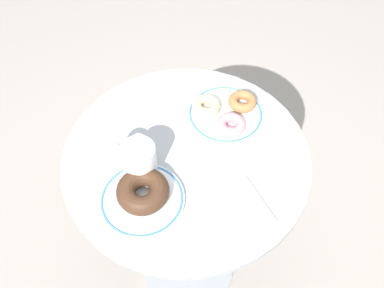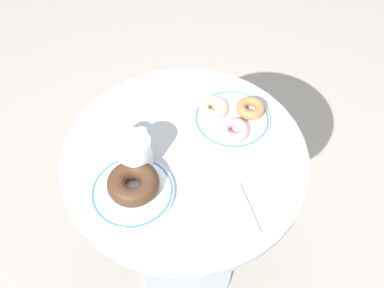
{
  "view_description": "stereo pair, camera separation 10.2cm",
  "coord_description": "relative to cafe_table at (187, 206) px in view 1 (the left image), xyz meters",
  "views": [
    {
      "loc": [
        -0.37,
        -0.46,
        1.59
      ],
      "look_at": [
        0.03,
        0.01,
        0.77
      ],
      "focal_mm": 39.23,
      "sensor_mm": 36.0,
      "label": 1
    },
    {
      "loc": [
        -0.29,
        -0.52,
        1.59
      ],
      "look_at": [
        0.03,
        0.01,
        0.77
      ],
      "focal_mm": 39.23,
      "sensor_mm": 36.0,
      "label": 2
    }
  ],
  "objects": [
    {
      "name": "plate_right",
      "position": [
        0.16,
        0.03,
        0.27
      ],
      "size": [
        0.19,
        0.19,
        0.01
      ],
      "color": "white",
      "rests_on": "cafe_table"
    },
    {
      "name": "cafe_table",
      "position": [
        0.0,
        0.0,
        0.0
      ],
      "size": [
        0.6,
        0.6,
        0.76
      ],
      "color": "#999EA3",
      "rests_on": "ground"
    },
    {
      "name": "donut_chocolate",
      "position": [
        -0.15,
        -0.03,
        0.3
      ],
      "size": [
        0.14,
        0.14,
        0.04
      ],
      "primitive_type": "torus",
      "rotation": [
        0.0,
        0.0,
        3.39
      ],
      "color": "#422819",
      "rests_on": "plate_left"
    },
    {
      "name": "donut_glazed",
      "position": [
        0.13,
        0.07,
        0.29
      ],
      "size": [
        0.1,
        0.1,
        0.02
      ],
      "primitive_type": "torus",
      "rotation": [
        0.0,
        0.0,
        5.49
      ],
      "color": "#E0B789",
      "rests_on": "plate_right"
    },
    {
      "name": "ground_plane",
      "position": [
        0.0,
        0.0,
        -0.51
      ],
      "size": [
        7.0,
        7.0,
        0.02
      ],
      "primitive_type": "cube",
      "color": "#9E9389"
    },
    {
      "name": "paper_napkin",
      "position": [
        -0.02,
        -0.19,
        0.27
      ],
      "size": [
        0.17,
        0.16,
        0.01
      ],
      "primitive_type": "cube",
      "rotation": [
        0.0,
        0.0,
        -0.24
      ],
      "color": "white",
      "rests_on": "cafe_table"
    },
    {
      "name": "donut_pink_frosted",
      "position": [
        0.13,
        -0.02,
        0.29
      ],
      "size": [
        0.1,
        0.1,
        0.02
      ],
      "primitive_type": "torus",
      "rotation": [
        0.0,
        0.0,
        3.52
      ],
      "color": "pink",
      "rests_on": "plate_right"
    },
    {
      "name": "plate_left",
      "position": [
        -0.16,
        -0.04,
        0.27
      ],
      "size": [
        0.19,
        0.19,
        0.01
      ],
      "color": "white",
      "rests_on": "cafe_table"
    },
    {
      "name": "coffee_mug",
      "position": [
        -0.12,
        0.03,
        0.31
      ],
      "size": [
        0.08,
        0.12,
        0.1
      ],
      "color": "white",
      "rests_on": "cafe_table"
    },
    {
      "name": "donut_cinnamon",
      "position": [
        0.21,
        0.02,
        0.29
      ],
      "size": [
        0.1,
        0.1,
        0.02
      ],
      "primitive_type": "torus",
      "rotation": [
        0.0,
        0.0,
        0.69
      ],
      "color": "#A36B3D",
      "rests_on": "plate_right"
    }
  ]
}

